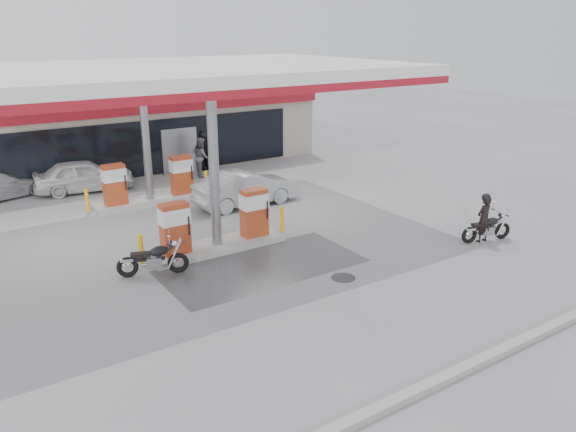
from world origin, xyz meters
The scene contains 15 objects.
ground centered at (0.00, 0.00, 0.00)m, with size 90.00×90.00×0.00m, color gray.
wet_patch centered at (0.50, 0.00, 0.00)m, with size 6.00×3.00×0.00m, color #4C4C4F.
drain_cover centered at (2.00, -2.00, 0.00)m, with size 0.70×0.70×0.01m, color #38383A.
kerb centered at (0.00, -7.00, 0.07)m, with size 28.00×0.25×0.15m, color gray.
store_building centered at (0.01, 15.94, 2.01)m, with size 22.00×8.22×4.00m.
canopy centered at (0.00, 5.00, 5.27)m, with size 16.00×10.02×5.51m.
pump_island_near centered at (0.00, 2.00, 0.71)m, with size 5.14×1.30×1.78m.
pump_island_far centered at (0.00, 8.00, 0.71)m, with size 5.14×1.30×1.78m.
main_motorcycle centered at (7.85, -2.35, 0.43)m, with size 1.87×0.86×0.97m.
biker_main centered at (7.66, -2.30, 0.79)m, with size 0.58×0.38×1.58m, color black.
parked_motorcycle centered at (-2.42, 1.19, 0.47)m, with size 1.97×1.06×1.05m.
sedan_white centered at (-1.76, 11.20, 0.71)m, with size 1.67×4.14×1.41m, color silver.
attendant centered at (3.63, 10.80, 0.93)m, with size 0.91×0.71×1.86m, color slate.
hatchback_silver centered at (3.11, 5.60, 0.70)m, with size 1.47×4.22×1.39m, color #96999D.
biker_walking centered at (4.25, 11.80, 0.92)m, with size 1.07×0.45×1.83m, color black.
Camera 1 is at (-7.40, -13.33, 6.82)m, focal length 35.00 mm.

